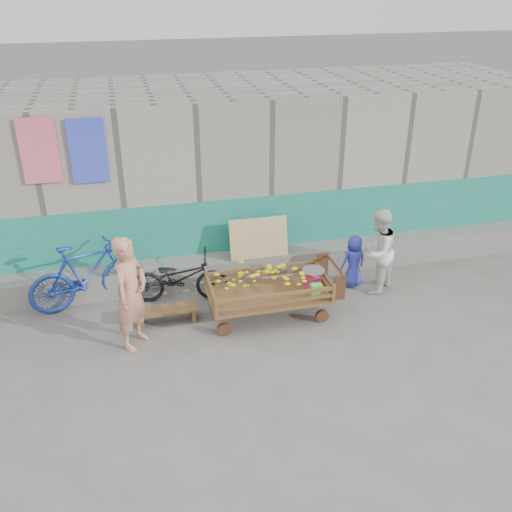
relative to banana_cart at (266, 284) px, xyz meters
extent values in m
plane|color=#585650|center=(-0.13, -1.03, -0.58)|extent=(80.00, 80.00, 0.00)
cube|color=gray|center=(-0.13, 3.07, 0.92)|extent=(12.00, 3.00, 3.00)
cube|color=#127A67|center=(-0.13, 1.55, 0.12)|extent=(12.00, 0.03, 1.40)
cube|color=slate|center=(-0.13, 1.32, -0.36)|extent=(12.00, 0.50, 0.45)
cube|color=tan|center=(0.17, 1.19, 0.22)|extent=(1.00, 0.19, 0.68)
cube|color=#E25E74|center=(-3.13, 1.53, 1.87)|extent=(0.55, 0.03, 1.00)
cube|color=blue|center=(-2.43, 1.53, 1.82)|extent=(0.55, 0.03, 1.00)
cube|color=brown|center=(0.03, 0.00, -0.20)|extent=(1.84, 0.92, 0.05)
cylinder|color=#341E11|center=(-0.73, -0.34, -0.48)|extent=(0.20, 0.06, 0.20)
cube|color=brown|center=(-0.86, -0.43, -0.03)|extent=(0.05, 0.05, 0.29)
cylinder|color=#341E11|center=(-0.73, 0.34, -0.48)|extent=(0.20, 0.06, 0.20)
cube|color=brown|center=(-0.86, 0.43, -0.03)|extent=(0.05, 0.05, 0.29)
cylinder|color=#341E11|center=(0.80, -0.34, -0.48)|extent=(0.20, 0.06, 0.20)
cube|color=brown|center=(0.92, -0.43, -0.03)|extent=(0.05, 0.05, 0.29)
cylinder|color=#341E11|center=(0.80, 0.34, -0.48)|extent=(0.20, 0.06, 0.20)
cube|color=brown|center=(0.92, 0.43, -0.03)|extent=(0.05, 0.05, 0.29)
cube|color=brown|center=(0.03, -0.43, -0.07)|extent=(1.78, 0.04, 0.05)
cube|color=brown|center=(0.03, -0.43, 0.05)|extent=(1.78, 0.04, 0.05)
cube|color=brown|center=(0.03, 0.43, -0.07)|extent=(1.78, 0.04, 0.05)
cube|color=brown|center=(0.03, 0.43, 0.05)|extent=(1.78, 0.04, 0.05)
cube|color=brown|center=(-0.86, 0.00, -0.07)|extent=(0.04, 0.86, 0.05)
cube|color=brown|center=(-0.86, 0.00, 0.05)|extent=(0.04, 0.86, 0.05)
cube|color=brown|center=(0.92, 0.00, -0.07)|extent=(0.04, 0.86, 0.05)
cube|color=brown|center=(0.92, 0.00, 0.05)|extent=(0.04, 0.86, 0.05)
cylinder|color=#341E11|center=(1.11, 0.00, 0.19)|extent=(0.04, 0.82, 0.04)
cube|color=#341E11|center=(1.04, 0.38, 0.01)|extent=(0.18, 0.04, 0.41)
cube|color=#341E11|center=(1.04, -0.38, 0.01)|extent=(0.18, 0.04, 0.41)
ellipsoid|color=gold|center=(-0.07, 0.00, 0.05)|extent=(1.33, 0.72, 0.45)
cylinder|color=#EA286B|center=(0.75, 0.00, -0.04)|extent=(0.25, 0.25, 0.27)
cylinder|color=silver|center=(0.75, 0.00, 0.10)|extent=(0.03, 0.03, 0.06)
cylinder|color=silver|center=(0.75, 0.00, 0.14)|extent=(0.35, 0.35, 0.02)
cube|color=#44D83D|center=(0.70, -0.28, -0.05)|extent=(0.16, 0.12, 0.23)
cube|color=brown|center=(-1.52, 0.21, -0.36)|extent=(0.98, 0.29, 0.04)
cube|color=brown|center=(-1.91, 0.21, -0.48)|extent=(0.06, 0.28, 0.20)
cube|color=brown|center=(-1.12, 0.21, -0.48)|extent=(0.06, 0.28, 0.20)
imported|color=tan|center=(-2.01, -0.24, 0.27)|extent=(0.69, 0.74, 1.70)
imported|color=silver|center=(1.99, 0.37, 0.15)|extent=(0.90, 0.89, 1.46)
imported|color=#2B34AC|center=(1.69, 0.63, -0.12)|extent=(0.49, 0.36, 0.92)
imported|color=black|center=(-1.24, 0.82, -0.16)|extent=(1.66, 0.80, 0.84)
imported|color=#1E3A98|center=(-2.67, 1.02, -0.03)|extent=(1.91, 0.95, 1.11)
camera|label=1|loc=(-1.94, -7.29, 4.32)|focal=40.00mm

